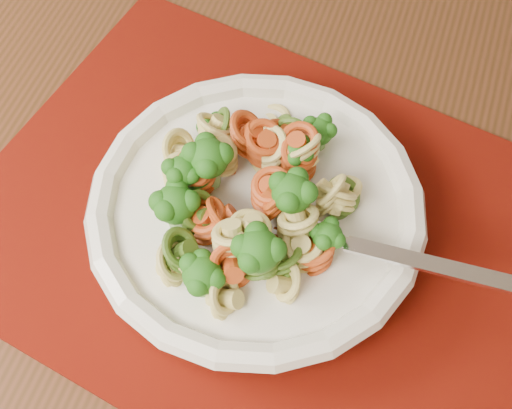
# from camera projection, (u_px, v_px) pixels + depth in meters

# --- Properties ---
(dining_table) EXTENTS (1.46, 1.03, 0.71)m
(dining_table) POSITION_uv_depth(u_px,v_px,m) (223.00, 221.00, 0.64)
(dining_table) COLOR #4C2815
(dining_table) RESTS_ON ground
(placemat) EXTENTS (0.50, 0.43, 0.00)m
(placemat) POSITION_uv_depth(u_px,v_px,m) (259.00, 225.00, 0.53)
(placemat) COLOR #5C1203
(placemat) RESTS_ON dining_table
(pasta_bowl) EXTENTS (0.24, 0.24, 0.05)m
(pasta_bowl) POSITION_uv_depth(u_px,v_px,m) (256.00, 213.00, 0.50)
(pasta_bowl) COLOR white
(pasta_bowl) RESTS_ON placemat
(pasta_broccoli_heap) EXTENTS (0.20, 0.20, 0.06)m
(pasta_broccoli_heap) POSITION_uv_depth(u_px,v_px,m) (256.00, 200.00, 0.49)
(pasta_broccoli_heap) COLOR #E4CD71
(pasta_broccoli_heap) RESTS_ON pasta_bowl
(fork) EXTENTS (0.18, 0.07, 0.08)m
(fork) POSITION_uv_depth(u_px,v_px,m) (313.00, 235.00, 0.47)
(fork) COLOR silver
(fork) RESTS_ON pasta_bowl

